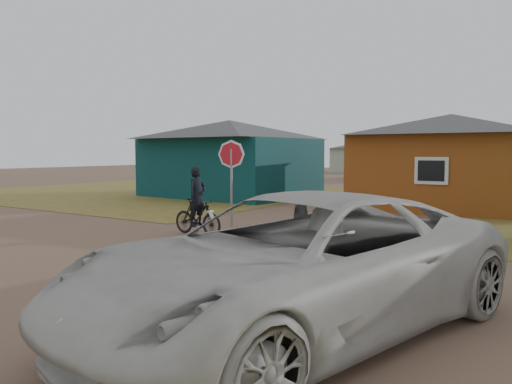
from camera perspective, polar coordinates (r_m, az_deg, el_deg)
ground at (r=10.82m, az=-9.13°, el=-7.95°), size 120.00×120.00×0.00m
grass_nw at (r=29.74m, az=-12.15°, el=0.02°), size 20.00×18.00×0.00m
house_teal at (r=26.41m, az=-3.02°, el=4.00°), size 8.93×7.08×4.00m
house_yellow at (r=22.27m, az=21.31°, el=3.44°), size 7.72×6.76×3.90m
house_pale_west at (r=43.80m, az=15.88°, el=3.82°), size 7.04×6.15×3.60m
house_pale_north at (r=57.79m, az=11.87°, el=3.95°), size 6.28×5.81×3.40m
stop_sign at (r=15.57m, az=-2.84°, el=3.26°), size 0.88×0.17×2.71m
cyclist at (r=14.13m, az=-6.71°, el=-2.07°), size 1.73×0.63×1.93m
vehicle at (r=6.49m, az=4.71°, el=-8.20°), size 4.57×7.07×1.81m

